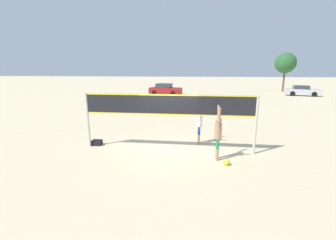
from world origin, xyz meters
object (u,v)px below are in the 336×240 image
(player_blocker, at_px, (199,121))
(volleyball_net, at_px, (168,110))
(volleyball, at_px, (226,162))
(player_spiker, at_px, (218,132))
(parked_car_mid, at_px, (302,91))
(gear_bag, at_px, (97,143))
(parked_car_near, at_px, (165,90))
(tree_left_cluster, at_px, (286,63))

(player_blocker, bearing_deg, volleyball_net, -51.57)
(player_blocker, distance_m, volleyball, 2.83)
(player_spiker, bearing_deg, parked_car_mid, -29.05)
(volleyball, bearing_deg, parked_car_mid, 62.02)
(gear_bag, distance_m, parked_car_mid, 29.95)
(player_spiker, bearing_deg, parked_car_near, 12.91)
(parked_car_mid, bearing_deg, gear_bag, -115.50)
(player_spiker, xyz_separation_m, parked_car_near, (-5.32, 23.24, -0.45))
(volleyball_net, relative_size, parked_car_near, 1.58)
(player_spiker, bearing_deg, volleyball_net, 67.78)
(parked_car_near, relative_size, parked_car_mid, 1.07)
(player_spiker, height_order, volleyball, player_spiker)
(player_blocker, bearing_deg, player_spiker, 20.04)
(player_blocker, height_order, tree_left_cluster, tree_left_cluster)
(volleyball_net, bearing_deg, gear_bag, 176.16)
(volleyball_net, bearing_deg, player_blocker, 38.43)
(player_spiker, xyz_separation_m, parked_car_mid, (13.45, 24.22, -0.52))
(gear_bag, bearing_deg, player_blocker, 10.05)
(tree_left_cluster, bearing_deg, player_spiker, -113.39)
(volleyball, height_order, parked_car_mid, parked_car_mid)
(parked_car_mid, bearing_deg, player_spiker, -105.14)
(gear_bag, relative_size, parked_car_near, 0.10)
(player_spiker, height_order, parked_car_near, player_spiker)
(volleyball_net, relative_size, tree_left_cluster, 1.23)
(volleyball_net, xyz_separation_m, gear_bag, (-3.47, 0.23, -1.72))
(volleyball, height_order, tree_left_cluster, tree_left_cluster)
(volleyball_net, height_order, parked_car_near, volleyball_net)
(volleyball_net, xyz_separation_m, player_blocker, (1.38, 1.09, -0.74))
(volleyball, bearing_deg, tree_left_cluster, 67.46)
(volleyball_net, xyz_separation_m, volleyball, (2.40, -1.36, -1.72))
(volleyball_net, bearing_deg, parked_car_near, 98.24)
(player_spiker, height_order, tree_left_cluster, tree_left_cluster)
(volleyball_net, height_order, player_blocker, volleyball_net)
(parked_car_near, xyz_separation_m, tree_left_cluster, (18.36, 6.90, 3.79))
(volleyball_net, xyz_separation_m, tree_left_cluster, (15.12, 29.28, 2.64))
(player_spiker, distance_m, player_blocker, 2.07)
(parked_car_near, bearing_deg, volleyball, -65.01)
(parked_car_mid, height_order, tree_left_cluster, tree_left_cluster)
(parked_car_near, xyz_separation_m, parked_car_mid, (18.78, 0.99, -0.07))
(volleyball_net, distance_m, parked_car_near, 22.65)
(tree_left_cluster, bearing_deg, parked_car_near, -159.41)
(volleyball, xyz_separation_m, tree_left_cluster, (12.71, 30.64, 4.36))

